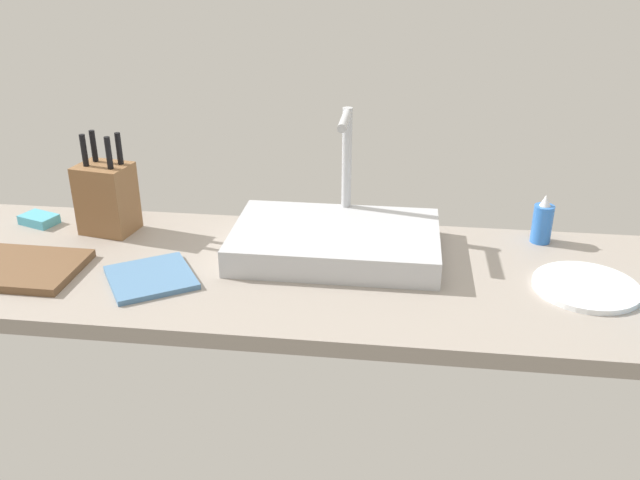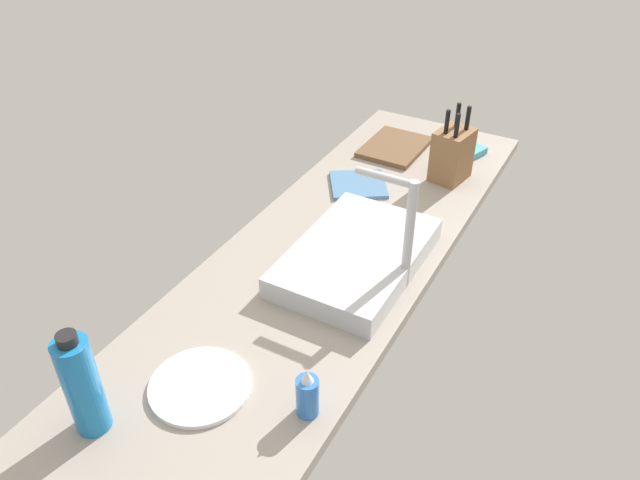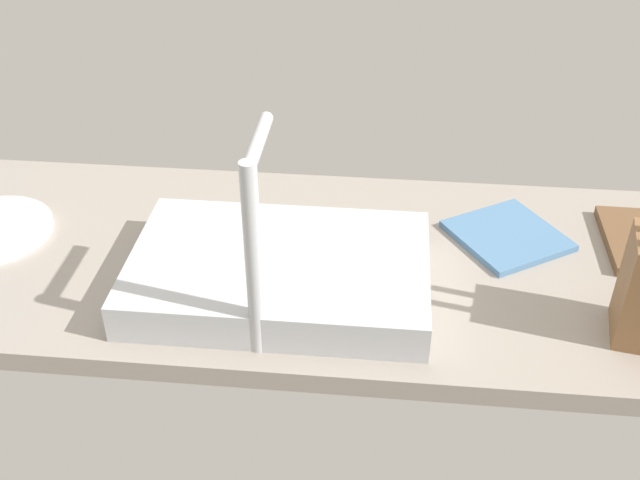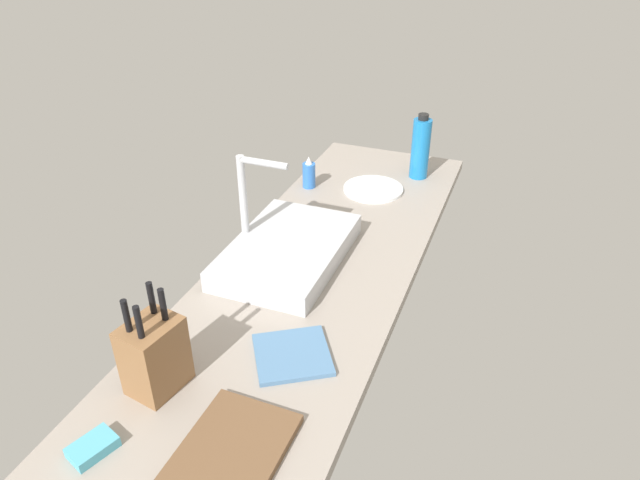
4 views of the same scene
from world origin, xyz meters
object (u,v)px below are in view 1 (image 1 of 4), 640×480
(faucet, at_px, (347,162))
(dinner_plate, at_px, (586,287))
(sink_basin, at_px, (335,241))
(soap_bottle, at_px, (542,222))
(knife_block, at_px, (107,197))
(dish_sponge, at_px, (39,219))
(dish_towel, at_px, (151,277))
(cutting_board, at_px, (22,268))

(faucet, height_order, dinner_plate, faucet)
(sink_basin, height_order, dinner_plate, sink_basin)
(sink_basin, distance_m, soap_bottle, 0.51)
(knife_block, height_order, dish_sponge, knife_block)
(knife_block, xyz_separation_m, dish_sponge, (-0.20, 0.02, -0.08))
(soap_bottle, xyz_separation_m, dinner_plate, (0.06, -0.23, -0.05))
(dinner_plate, xyz_separation_m, dish_towel, (-0.93, -0.08, 0.00))
(dish_towel, xyz_separation_m, dish_sponge, (-0.39, 0.26, 0.01))
(dinner_plate, distance_m, dish_towel, 0.93)
(dish_towel, bearing_deg, faucet, 37.87)
(knife_block, height_order, dish_towel, knife_block)
(faucet, distance_m, knife_block, 0.60)
(cutting_board, xyz_separation_m, soap_bottle, (1.17, 0.31, 0.04))
(sink_basin, bearing_deg, dish_towel, -154.74)
(soap_bottle, distance_m, dish_towel, 0.93)
(soap_bottle, bearing_deg, knife_block, -176.37)
(faucet, bearing_deg, knife_block, -173.62)
(knife_block, relative_size, soap_bottle, 2.06)
(faucet, distance_m, soap_bottle, 0.49)
(dish_sponge, bearing_deg, dish_towel, -33.51)
(soap_bottle, bearing_deg, dish_sponge, -177.76)
(cutting_board, height_order, dish_towel, cutting_board)
(sink_basin, xyz_separation_m, soap_bottle, (0.49, 0.13, 0.02))
(dish_towel, bearing_deg, knife_block, 128.44)
(cutting_board, bearing_deg, knife_block, 66.44)
(knife_block, bearing_deg, cutting_board, -103.51)
(sink_basin, distance_m, knife_block, 0.58)
(dish_sponge, bearing_deg, knife_block, -5.14)
(cutting_board, bearing_deg, dish_towel, -0.05)
(dish_towel, bearing_deg, sink_basin, 25.26)
(dish_sponge, bearing_deg, faucet, 3.46)
(knife_block, distance_m, dinner_plate, 1.14)
(faucet, distance_m, dish_towel, 0.53)
(faucet, height_order, soap_bottle, faucet)
(dinner_plate, bearing_deg, dish_towel, -175.36)
(knife_block, relative_size, dish_sponge, 2.79)
(knife_block, xyz_separation_m, cutting_board, (-0.11, -0.24, -0.08))
(faucet, bearing_deg, sink_basin, -95.61)
(cutting_board, bearing_deg, soap_bottle, 14.83)
(dish_towel, bearing_deg, dinner_plate, 4.64)
(faucet, height_order, knife_block, faucet)
(dinner_plate, bearing_deg, cutting_board, -176.50)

